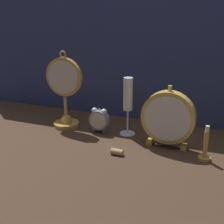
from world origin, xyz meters
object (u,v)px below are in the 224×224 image
object	(u,v)px
mantel_clock_silver	(168,118)
wine_cork	(117,152)
alarm_clock_twin_bell	(99,119)
pocket_watch_on_stand	(65,94)
champagne_flute	(128,99)
brass_candlestick	(205,149)

from	to	relation	value
mantel_clock_silver	wine_cork	size ratio (longest dim) A/B	5.53
alarm_clock_twin_bell	pocket_watch_on_stand	bearing A→B (deg)	176.70
alarm_clock_twin_bell	mantel_clock_silver	world-z (taller)	mantel_clock_silver
mantel_clock_silver	alarm_clock_twin_bell	bearing A→B (deg)	172.76
champagne_flute	mantel_clock_silver	bearing A→B (deg)	-19.41
champagne_flute	pocket_watch_on_stand	bearing A→B (deg)	-176.78
pocket_watch_on_stand	alarm_clock_twin_bell	size ratio (longest dim) A/B	3.15
pocket_watch_on_stand	brass_candlestick	world-z (taller)	pocket_watch_on_stand
alarm_clock_twin_bell	wine_cork	xyz separation A→B (m)	(0.14, -0.16, -0.05)
pocket_watch_on_stand	brass_candlestick	bearing A→B (deg)	-9.54
champagne_flute	brass_candlestick	world-z (taller)	champagne_flute
champagne_flute	wine_cork	bearing A→B (deg)	-82.21
pocket_watch_on_stand	champagne_flute	xyz separation A→B (m)	(0.27, 0.02, 0.00)
pocket_watch_on_stand	alarm_clock_twin_bell	xyz separation A→B (m)	(0.16, -0.01, -0.09)
pocket_watch_on_stand	brass_candlestick	distance (m)	0.60
alarm_clock_twin_bell	champagne_flute	xyz separation A→B (m)	(0.11, 0.02, 0.09)
wine_cork	brass_candlestick	bearing A→B (deg)	14.55
mantel_clock_silver	pocket_watch_on_stand	bearing A→B (deg)	174.16
wine_cork	champagne_flute	bearing A→B (deg)	97.79
pocket_watch_on_stand	wine_cork	xyz separation A→B (m)	(0.30, -0.17, -0.13)
alarm_clock_twin_bell	champagne_flute	world-z (taller)	champagne_flute
champagne_flute	brass_candlestick	distance (m)	0.35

